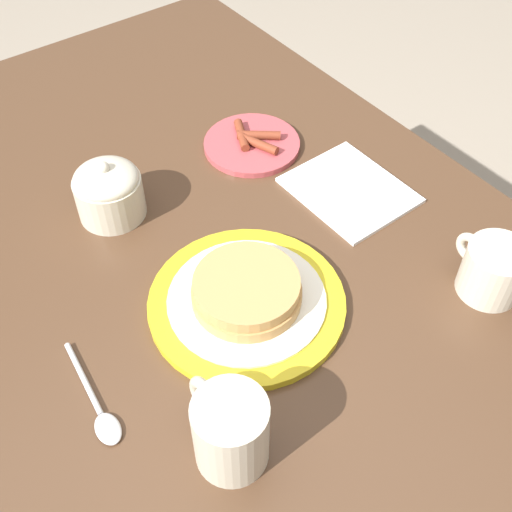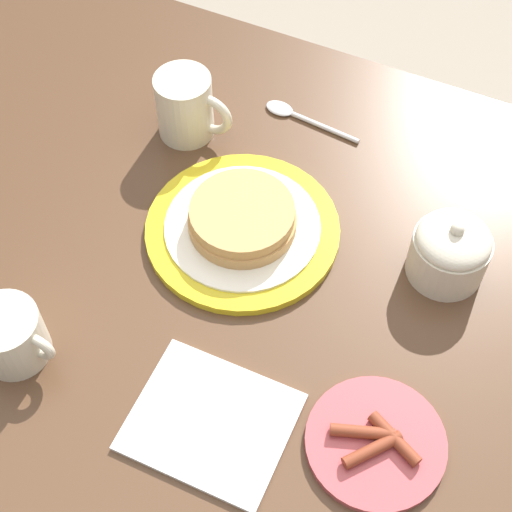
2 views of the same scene
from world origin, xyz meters
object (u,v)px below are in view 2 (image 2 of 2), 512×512
Objects in this scene: side_plate_bacon at (376,442)px; coffee_mug at (187,106)px; creamer_pitcher at (9,335)px; sugar_bowl at (450,250)px; pancake_plate at (242,224)px; napkin at (211,422)px; spoon at (295,115)px.

coffee_mug is (-0.41, 0.33, 0.04)m from side_plate_bacon.
sugar_bowl is (0.42, 0.33, 0.00)m from creamer_pitcher.
napkin is (0.08, -0.25, -0.01)m from pancake_plate.
napkin is (0.25, 0.02, -0.04)m from creamer_pitcher.
coffee_mug is at bearing 169.57° from sugar_bowl.
pancake_plate is at bearing 58.44° from creamer_pitcher.
coffee_mug is at bearing 138.83° from pancake_plate.
spoon is at bearing 95.68° from pancake_plate.
creamer_pitcher is at bearing -170.38° from side_plate_bacon.
spoon is at bearing 149.03° from sugar_bowl.
coffee_mug reaches higher than side_plate_bacon.
spoon is at bearing 73.72° from creamer_pitcher.
creamer_pitcher is 1.20× the size of sugar_bowl.
sugar_bowl is (-0.00, 0.25, 0.04)m from side_plate_bacon.
coffee_mug is 1.17× the size of sugar_bowl.
side_plate_bacon is 0.53m from coffee_mug.
creamer_pitcher is 0.25m from napkin.
pancake_plate is at bearing 142.45° from side_plate_bacon.
creamer_pitcher is 0.51m from spoon.
sugar_bowl is at bearing 37.72° from creamer_pitcher.
creamer_pitcher is (-0.02, -0.40, -0.01)m from coffee_mug.
coffee_mug is 0.16m from spoon.
sugar_bowl is 0.64× the size of spoon.
creamer_pitcher is at bearing -175.99° from napkin.
sugar_bowl reaches higher than side_plate_bacon.
napkin is at bearing -119.17° from sugar_bowl.
spoon is (0.14, 0.49, -0.03)m from creamer_pitcher.
coffee_mug reaches higher than spoon.
pancake_plate is 1.67× the size of spoon.
sugar_bowl reaches higher than spoon.
coffee_mug reaches higher than napkin.
creamer_pitcher reaches higher than napkin.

